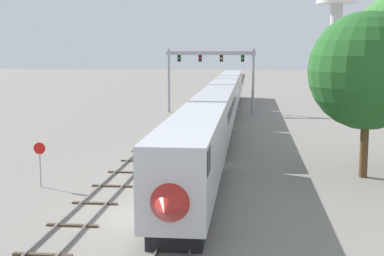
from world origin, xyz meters
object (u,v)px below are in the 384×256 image
trackside_tree_left (367,71)px  water_tower (337,0)px  stop_sign (40,158)px  passenger_train (221,104)px  signal_gantry (211,66)px

trackside_tree_left → water_tower: bearing=83.2°
water_tower → stop_sign: size_ratio=8.52×
water_tower → stop_sign: bearing=-109.0°
water_tower → stop_sign: (-31.23, -90.46, -17.02)m
trackside_tree_left → stop_sign: bearing=-166.6°
stop_sign → trackside_tree_left: (20.97, 4.99, 5.39)m
passenger_train → water_tower: water_tower is taller
water_tower → trackside_tree_left: bearing=-96.8°
passenger_train → signal_gantry: bearing=99.0°
trackside_tree_left → passenger_train: bearing=115.3°
signal_gantry → stop_sign: (-7.75, -42.27, -4.46)m
water_tower → trackside_tree_left: size_ratio=2.18×
signal_gantry → stop_sign: bearing=-100.4°
trackside_tree_left → signal_gantry: bearing=109.5°
passenger_train → signal_gantry: signal_gantry is taller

